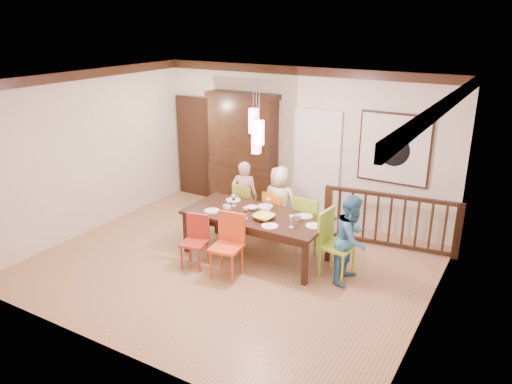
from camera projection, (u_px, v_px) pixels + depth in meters
The scene contains 37 objects.
floor at pixel (230, 265), 7.98m from camera, with size 6.00×6.00×0.00m, color #976C49.
ceiling at pixel (227, 81), 7.01m from camera, with size 6.00×6.00×0.00m, color white.
wall_back at pixel (300, 144), 9.53m from camera, with size 6.00×6.00×0.00m, color beige.
wall_left at pixel (89, 153), 8.93m from camera, with size 5.00×5.00×0.00m, color beige.
wall_right at pixel (434, 217), 6.06m from camera, with size 5.00×5.00×0.00m, color beige.
crown_molding at pixel (227, 87), 7.04m from camera, with size 6.00×5.00×0.16m, color black, non-canonical shape.
panel_door at pixel (198, 149), 10.77m from camera, with size 1.04×0.07×2.24m, color black.
white_doorway at pixel (316, 167), 9.47m from camera, with size 0.97×0.05×2.22m, color silver.
painting at pixel (394, 149), 8.59m from camera, with size 1.25×0.06×1.25m.
pendant_cluster at pixel (256, 131), 7.58m from camera, with size 0.27×0.21×1.14m.
dining_table at pixel (256, 218), 8.06m from camera, with size 2.34×1.07×0.75m.
chair_far_left at pixel (248, 204), 9.07m from camera, with size 0.49×0.49×0.93m.
chair_far_mid at pixel (278, 212), 8.75m from camera, with size 0.46×0.46×0.90m.
chair_far_right at pixel (311, 219), 8.34m from camera, with size 0.46×0.46×0.97m.
chair_near_left at pixel (194, 239), 7.78m from camera, with size 0.45×0.45×0.84m.
chair_near_mid at pixel (226, 243), 7.46m from camera, with size 0.50×0.50×0.98m.
chair_end_right at pixel (338, 240), 7.46m from camera, with size 0.51×0.51×1.03m.
china_hutch at pixel (243, 152), 10.01m from camera, with size 1.50×0.46×2.36m.
balustrade at pixel (390, 220), 8.46m from camera, with size 2.30×0.35×0.96m.
person_far_left at pixel (244, 196), 9.07m from camera, with size 0.48×0.32×1.32m, color beige.
person_far_mid at pixel (279, 203), 8.78m from camera, with size 0.64×0.42×1.32m, color beige.
person_end_right at pixel (352, 239), 7.31m from camera, with size 0.65×0.51×1.35m, color teal.
serving_bowl at pixel (264, 217), 7.80m from camera, with size 0.33×0.33×0.08m, color yellow.
small_bowl at pixel (252, 208), 8.20m from camera, with size 0.19×0.19×0.06m, color white.
cup_left at pixel (227, 208), 8.14m from camera, with size 0.14×0.14×0.11m, color silver.
cup_right at pixel (298, 218), 7.75m from camera, with size 0.11×0.11×0.10m, color silver.
plate_far_left at pixel (233, 200), 8.62m from camera, with size 0.26×0.26×0.01m, color white.
plate_far_mid at pixel (265, 206), 8.33m from camera, with size 0.26×0.26×0.01m, color white.
plate_far_right at pixel (305, 216), 7.92m from camera, with size 0.26×0.26×0.01m, color white.
plate_near_left at pixel (212, 211), 8.14m from camera, with size 0.26×0.26×0.01m, color white.
plate_near_mid at pixel (270, 226), 7.56m from camera, with size 0.26×0.26×0.01m, color white.
plate_end_right at pixel (314, 226), 7.56m from camera, with size 0.26×0.26×0.01m, color white.
wine_glass_a at pixel (234, 200), 8.35m from camera, with size 0.08×0.08×0.19m, color #590C19, non-canonical shape.
wine_glass_b at pixel (268, 204), 8.17m from camera, with size 0.08×0.08×0.19m, color silver, non-canonical shape.
wine_glass_c at pixel (246, 213), 7.82m from camera, with size 0.08×0.08×0.19m, color #590C19, non-canonical shape.
wine_glass_d at pixel (291, 221), 7.50m from camera, with size 0.08×0.08×0.19m, color silver, non-canonical shape.
napkin at pixel (239, 219), 7.81m from camera, with size 0.18×0.14×0.01m, color #D83359.
Camera 1 is at (3.97, -5.94, 3.76)m, focal length 35.00 mm.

